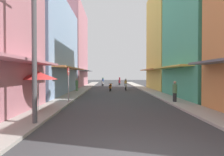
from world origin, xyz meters
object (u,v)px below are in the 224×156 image
object	(u,v)px
motorbike_maroon	(120,82)
utility_pole	(34,35)
pedestrian_crossing	(77,85)
vendor_umbrella	(38,76)
street_sign_no_entry	(68,80)
motorbike_orange	(110,87)
motorbike_white	(126,85)
motorbike_silver	(103,82)
pedestrian_midway	(175,92)

from	to	relation	value
motorbike_maroon	utility_pole	xyz separation A→B (m)	(-5.15, -29.83, 3.08)
pedestrian_crossing	utility_pole	xyz separation A→B (m)	(0.90, -15.70, 2.96)
pedestrian_crossing	vendor_umbrella	size ratio (longest dim) A/B	0.71
pedestrian_crossing	street_sign_no_entry	bearing A→B (deg)	-84.01
motorbike_orange	pedestrian_crossing	world-z (taller)	pedestrian_crossing
motorbike_white	vendor_umbrella	bearing A→B (deg)	-113.21
motorbike_silver	motorbike_white	bearing A→B (deg)	-70.49
motorbike_silver	motorbike_maroon	distance (m)	4.22
motorbike_silver	street_sign_no_entry	distance (m)	21.06
motorbike_orange	pedestrian_crossing	size ratio (longest dim) A/B	1.10
motorbike_white	street_sign_no_entry	size ratio (longest dim) A/B	0.68
motorbike_orange	utility_pole	world-z (taller)	utility_pole
vendor_umbrella	motorbike_maroon	bearing A→B (deg)	77.21
motorbike_orange	pedestrian_midway	xyz separation A→B (m)	(4.70, -10.48, 0.32)
motorbike_orange	motorbike_maroon	bearing A→B (deg)	81.84
motorbike_silver	motorbike_maroon	world-z (taller)	same
motorbike_maroon	pedestrian_midway	distance (m)	23.89
motorbike_orange	street_sign_no_entry	xyz separation A→B (m)	(-3.15, -10.46, 1.21)
motorbike_orange	utility_pole	bearing A→B (deg)	-101.07
motorbike_maroon	motorbike_silver	bearing A→B (deg)	-139.61
motorbike_silver	vendor_umbrella	distance (m)	24.29
vendor_umbrella	motorbike_silver	bearing A→B (deg)	83.20
pedestrian_midway	utility_pole	size ratio (longest dim) A/B	0.22
pedestrian_midway	motorbike_maroon	bearing A→B (deg)	96.74
motorbike_silver	street_sign_no_entry	world-z (taller)	street_sign_no_entry
vendor_umbrella	utility_pole	xyz separation A→B (m)	(0.94, -3.02, 1.70)
pedestrian_crossing	vendor_umbrella	distance (m)	12.74
pedestrian_midway	vendor_umbrella	distance (m)	9.50
vendor_umbrella	utility_pole	distance (m)	3.59
motorbike_orange	motorbike_silver	bearing A→B (deg)	97.16
motorbike_white	motorbike_orange	bearing A→B (deg)	-154.46
motorbike_silver	utility_pole	xyz separation A→B (m)	(-1.93, -27.10, 3.08)
pedestrian_crossing	motorbike_silver	bearing A→B (deg)	76.05
pedestrian_midway	utility_pole	bearing A→B (deg)	-142.45
utility_pole	pedestrian_midway	bearing A→B (deg)	37.55
motorbike_white	pedestrian_crossing	bearing A→B (deg)	-163.12
motorbike_orange	pedestrian_crossing	bearing A→B (deg)	-167.75
pedestrian_midway	vendor_umbrella	world-z (taller)	vendor_umbrella
motorbike_maroon	vendor_umbrella	world-z (taller)	vendor_umbrella
motorbike_silver	street_sign_no_entry	xyz separation A→B (m)	(-1.83, -20.96, 1.01)
pedestrian_midway	pedestrian_crossing	xyz separation A→B (m)	(-8.85, 9.58, -0.00)
motorbike_orange	vendor_umbrella	distance (m)	14.30
motorbike_orange	street_sign_no_entry	bearing A→B (deg)	-106.75
motorbike_white	pedestrian_midway	bearing A→B (deg)	-76.99
motorbike_orange	motorbike_white	xyz separation A→B (m)	(2.05, 0.98, 0.20)
motorbike_maroon	street_sign_no_entry	xyz separation A→B (m)	(-5.05, -23.70, 1.01)
motorbike_silver	motorbike_white	world-z (taller)	same
motorbike_orange	pedestrian_midway	distance (m)	11.49
motorbike_silver	pedestrian_midway	bearing A→B (deg)	-73.99
pedestrian_midway	vendor_umbrella	xyz separation A→B (m)	(-8.89, -3.10, 1.25)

